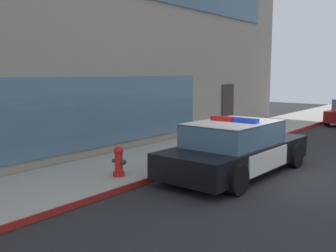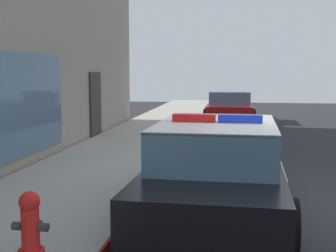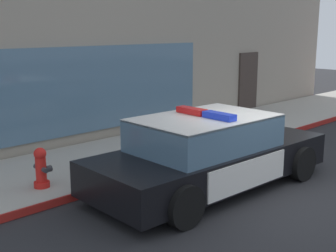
% 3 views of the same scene
% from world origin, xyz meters
% --- Properties ---
extents(ground, '(48.00, 48.00, 0.00)m').
position_xyz_m(ground, '(0.00, 0.00, 0.00)').
color(ground, '#262628').
extents(sidewalk, '(48.00, 2.79, 0.15)m').
position_xyz_m(sidewalk, '(0.00, 3.52, 0.07)').
color(sidewalk, '#A39E93').
rests_on(sidewalk, ground).
extents(curb_red_paint, '(28.80, 0.04, 0.14)m').
position_xyz_m(curb_red_paint, '(0.00, 2.11, 0.08)').
color(curb_red_paint, maroon).
rests_on(curb_red_paint, ground).
extents(police_cruiser, '(4.92, 2.20, 1.49)m').
position_xyz_m(police_cruiser, '(-0.78, 0.91, 0.68)').
color(police_cruiser, black).
rests_on(police_cruiser, ground).
extents(fire_hydrant, '(0.34, 0.39, 0.73)m').
position_xyz_m(fire_hydrant, '(-3.18, 2.76, 0.50)').
color(fire_hydrant, red).
rests_on(fire_hydrant, sidewalk).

